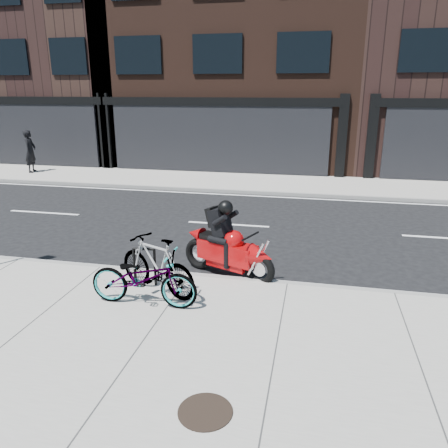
% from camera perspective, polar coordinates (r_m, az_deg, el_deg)
% --- Properties ---
extents(ground, '(120.00, 120.00, 0.00)m').
position_cam_1_polar(ground, '(10.89, -1.56, -3.13)').
color(ground, black).
rests_on(ground, ground).
extents(sidewalk_near, '(60.00, 6.00, 0.13)m').
position_cam_1_polar(sidewalk_near, '(6.63, -12.21, -17.43)').
color(sidewalk_near, gray).
rests_on(sidewalk_near, ground).
extents(sidewalk_far, '(60.00, 3.50, 0.13)m').
position_cam_1_polar(sidewalk_far, '(18.22, 4.17, 5.42)').
color(sidewalk_far, gray).
rests_on(sidewalk_far, ground).
extents(building_midwest, '(10.00, 10.00, 12.00)m').
position_cam_1_polar(building_midwest, '(28.44, -19.80, 20.78)').
color(building_midwest, black).
rests_on(building_midwest, ground).
extents(building_center, '(12.00, 10.00, 14.50)m').
position_cam_1_polar(building_center, '(25.05, 1.95, 25.20)').
color(building_center, black).
rests_on(building_center, ground).
extents(bike_rack, '(0.46, 0.09, 0.77)m').
position_cam_1_polar(bike_rack, '(8.59, -10.34, -5.03)').
color(bike_rack, black).
rests_on(bike_rack, sidewalk_near).
extents(bicycle_front, '(1.94, 0.69, 1.02)m').
position_cam_1_polar(bicycle_front, '(7.79, -10.46, -6.96)').
color(bicycle_front, gray).
rests_on(bicycle_front, sidewalk_near).
extents(bicycle_rear, '(1.89, 1.23, 1.11)m').
position_cam_1_polar(bicycle_rear, '(8.20, -8.76, -5.27)').
color(bicycle_rear, gray).
rests_on(bicycle_rear, sidewalk_near).
extents(motorcycle, '(2.11, 1.17, 1.66)m').
position_cam_1_polar(motorcycle, '(9.00, 0.98, -3.06)').
color(motorcycle, black).
rests_on(motorcycle, ground).
extents(pedestrian, '(0.57, 0.76, 1.90)m').
position_cam_1_polar(pedestrian, '(21.87, -23.97, 8.68)').
color(pedestrian, black).
rests_on(pedestrian, sidewalk_far).
extents(manhole_cover, '(0.77, 0.77, 0.02)m').
position_cam_1_polar(manhole_cover, '(5.63, -2.46, -23.27)').
color(manhole_cover, black).
rests_on(manhole_cover, sidewalk_near).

